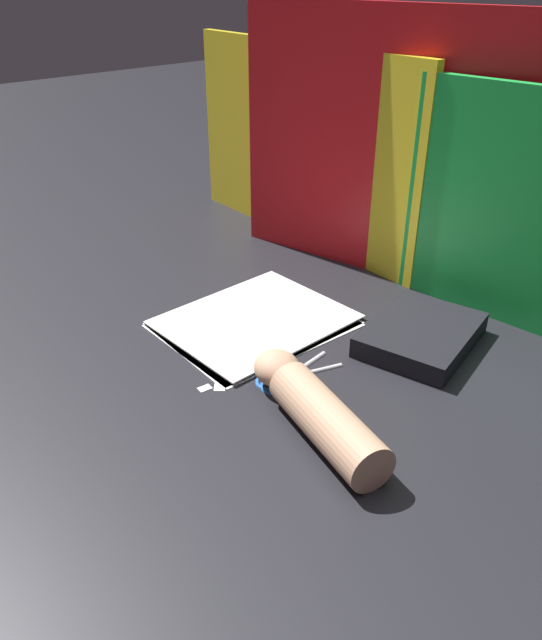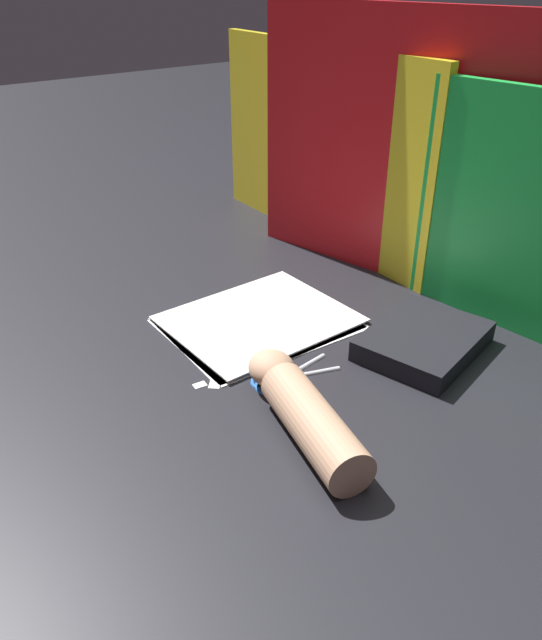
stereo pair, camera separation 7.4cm
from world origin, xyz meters
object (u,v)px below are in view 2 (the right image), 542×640
at_px(paper_stack, 259,321).
at_px(scissors, 281,378).
at_px(hand_forearm, 303,411).
at_px(book_closed, 424,341).

height_order(paper_stack, scissors, scissors).
bearing_deg(paper_stack, hand_forearm, -25.14).
bearing_deg(hand_forearm, paper_stack, 154.86).
bearing_deg(scissors, book_closed, 71.95).
bearing_deg(book_closed, hand_forearm, -83.54).
xyz_separation_m(book_closed, hand_forearm, (0.03, -0.31, 0.02)).
distance_m(paper_stack, hand_forearm, 0.32).
bearing_deg(book_closed, paper_stack, -145.85).
relative_size(book_closed, scissors, 1.58).
relative_size(paper_stack, scissors, 2.14).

